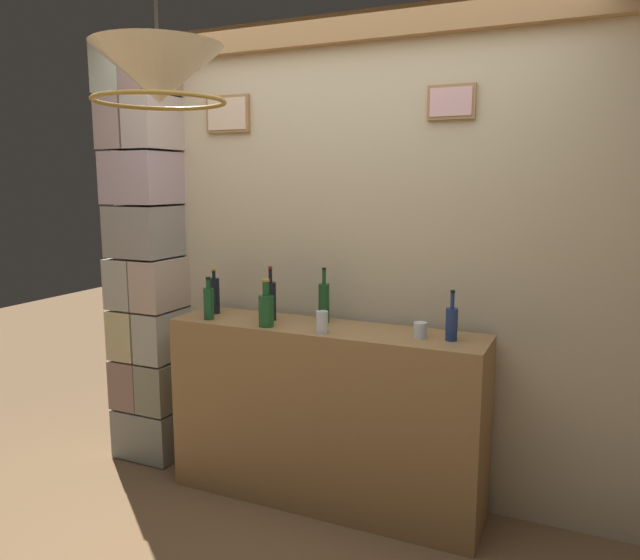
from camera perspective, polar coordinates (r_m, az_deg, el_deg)
panelled_rear_partition at (r=3.28m, az=2.30°, el=3.30°), size 3.15×0.15×2.54m
stone_pillar at (r=3.77m, az=-15.88°, el=2.03°), size 0.40×0.38×2.48m
bar_shelf_unit at (r=3.24m, az=0.37°, el=-12.66°), size 1.66×0.39×0.96m
liquor_bottle_sherry at (r=3.17m, az=0.38°, el=-2.07°), size 0.06×0.06×0.29m
liquor_bottle_brandy at (r=3.23m, az=-4.69°, el=-1.89°), size 0.06×0.06×0.29m
liquor_bottle_bourbon at (r=3.30m, az=-10.48°, el=-2.11°), size 0.05×0.05×0.23m
liquor_bottle_port at (r=2.88m, az=12.34°, el=-3.97°), size 0.06×0.06×0.24m
liquor_bottle_vermouth at (r=3.09m, az=-5.11°, el=-2.73°), size 0.08×0.08×0.25m
liquor_bottle_tequila at (r=3.44m, az=-9.96°, el=-1.42°), size 0.06×0.06×0.26m
glass_tumbler_rocks at (r=2.91m, az=9.45°, el=-4.69°), size 0.06×0.06×0.07m
glass_tumbler_highball at (r=2.96m, az=0.19°, el=-4.01°), size 0.06×0.06×0.11m
pendant_lamp at (r=2.30m, az=-15.01°, el=18.12°), size 0.47×0.47×0.57m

